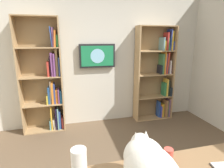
{
  "coord_description": "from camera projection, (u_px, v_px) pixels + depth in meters",
  "views": [
    {
      "loc": [
        0.71,
        1.51,
        1.76
      ],
      "look_at": [
        0.06,
        -1.0,
        1.11
      ],
      "focal_mm": 29.62,
      "sensor_mm": 36.0,
      "label": 1
    }
  ],
  "objects": [
    {
      "name": "wall_back",
      "position": [
        100.0,
        59.0,
        3.79
      ],
      "size": [
        4.52,
        0.06,
        2.7
      ],
      "primitive_type": "cube",
      "color": "beige",
      "rests_on": "ground"
    },
    {
      "name": "bookshelf_left",
      "position": [
        158.0,
        75.0,
        4.03
      ],
      "size": [
        0.83,
        0.28,
        2.01
      ],
      "color": "tan",
      "rests_on": "ground"
    },
    {
      "name": "bookshelf_right",
      "position": [
        47.0,
        81.0,
        3.46
      ],
      "size": [
        0.76,
        0.28,
        2.14
      ],
      "color": "tan",
      "rests_on": "ground"
    },
    {
      "name": "wall_mounted_tv",
      "position": [
        97.0,
        56.0,
        3.68
      ],
      "size": [
        0.71,
        0.07,
        0.47
      ],
      "color": "black"
    },
    {
      "name": "paper_towel_roll",
      "position": [
        79.0,
        166.0,
        1.3
      ],
      "size": [
        0.11,
        0.11,
        0.27
      ],
      "primitive_type": "cylinder",
      "color": "white",
      "rests_on": "desk"
    },
    {
      "name": "coffee_mug",
      "position": [
        168.0,
        154.0,
        1.57
      ],
      "size": [
        0.08,
        0.08,
        0.1
      ],
      "primitive_type": "cylinder",
      "color": "#D84C3F",
      "rests_on": "desk"
    }
  ]
}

